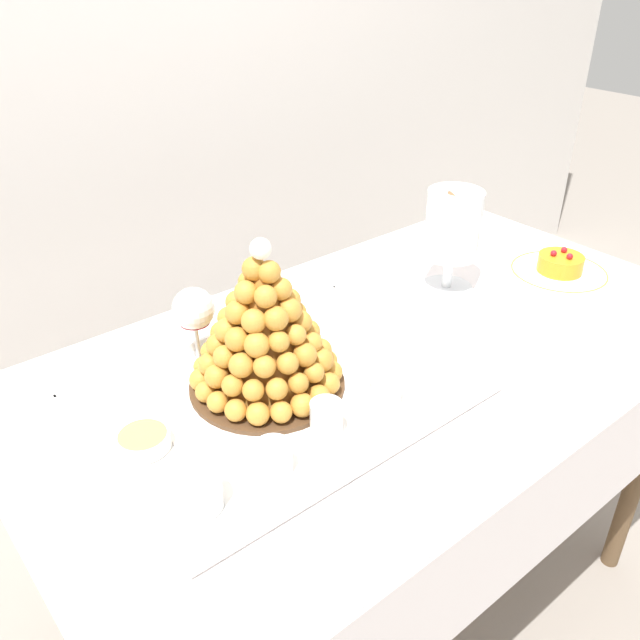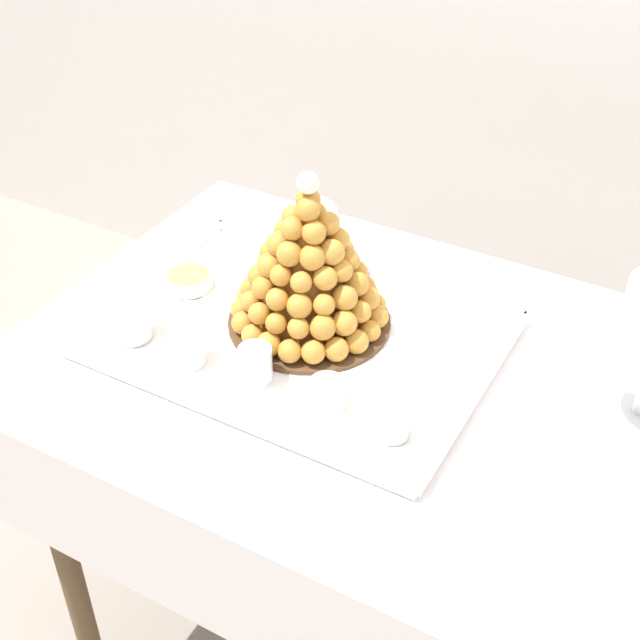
# 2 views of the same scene
# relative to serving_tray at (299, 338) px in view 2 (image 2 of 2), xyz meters

# --- Properties ---
(buffet_table) EXTENTS (1.37, 0.77, 0.79)m
(buffet_table) POSITION_rel_serving_tray_xyz_m (0.26, 0.00, -0.11)
(buffet_table) COLOR brown
(buffet_table) RESTS_ON ground_plane
(serving_tray) EXTENTS (0.61, 0.44, 0.02)m
(serving_tray) POSITION_rel_serving_tray_xyz_m (0.00, 0.00, 0.00)
(serving_tray) COLOR white
(serving_tray) RESTS_ON buffet_table
(croquembouche) EXTENTS (0.26, 0.26, 0.27)m
(croquembouche) POSITION_rel_serving_tray_xyz_m (-0.00, 0.04, 0.11)
(croquembouche) COLOR #4C331E
(croquembouche) RESTS_ON serving_tray
(dessert_cup_left) EXTENTS (0.06, 0.06, 0.06)m
(dessert_cup_left) POSITION_rel_serving_tray_xyz_m (-0.23, -0.13, 0.03)
(dessert_cup_left) COLOR silver
(dessert_cup_left) RESTS_ON serving_tray
(dessert_cup_mid_left) EXTENTS (0.06, 0.06, 0.05)m
(dessert_cup_mid_left) POSITION_rel_serving_tray_xyz_m (-0.12, -0.14, 0.02)
(dessert_cup_mid_left) COLOR silver
(dessert_cup_mid_left) RESTS_ON serving_tray
(dessert_cup_centre) EXTENTS (0.05, 0.05, 0.06)m
(dessert_cup_centre) POSITION_rel_serving_tray_xyz_m (-0.00, -0.12, 0.03)
(dessert_cup_centre) COLOR silver
(dessert_cup_centre) RESTS_ON serving_tray
(dessert_cup_mid_right) EXTENTS (0.05, 0.05, 0.05)m
(dessert_cup_mid_right) POSITION_rel_serving_tray_xyz_m (0.12, -0.12, 0.02)
(dessert_cup_mid_right) COLOR silver
(dessert_cup_mid_right) RESTS_ON serving_tray
(dessert_cup_right) EXTENTS (0.05, 0.05, 0.05)m
(dessert_cup_right) POSITION_rel_serving_tray_xyz_m (0.22, -0.13, 0.02)
(dessert_cup_right) COLOR silver
(dessert_cup_right) RESTS_ON serving_tray
(creme_brulee_ramekin) EXTENTS (0.08, 0.08, 0.02)m
(creme_brulee_ramekin) POSITION_rel_serving_tray_xyz_m (-0.24, 0.03, 0.02)
(creme_brulee_ramekin) COLOR white
(creme_brulee_ramekin) RESTS_ON serving_tray
(wine_glass) EXTENTS (0.07, 0.07, 0.16)m
(wine_glass) POSITION_rel_serving_tray_xyz_m (-0.06, 0.17, 0.11)
(wine_glass) COLOR silver
(wine_glass) RESTS_ON buffet_table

